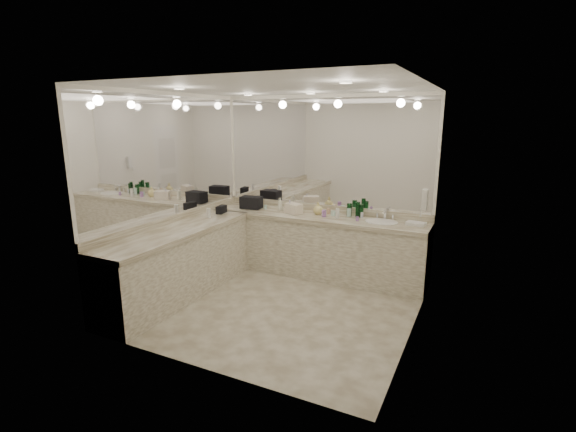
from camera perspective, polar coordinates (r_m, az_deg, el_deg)
The scene contains 37 objects.
floor at distance 5.30m, azimuth -1.30°, elevation -12.10°, with size 3.20×3.20×0.00m, color beige.
ceiling at distance 4.80m, azimuth -1.47°, elevation 17.20°, with size 3.20×3.20×0.00m, color white.
wall_back at distance 6.24m, azimuth 4.95°, elevation 4.27°, with size 3.20×0.02×2.60m, color white.
wall_left at distance 5.79m, azimuth -15.64°, elevation 3.12°, with size 0.02×3.00×2.60m, color white.
wall_right at distance 4.41m, azimuth 17.45°, elevation -0.09°, with size 0.02×3.00×2.60m, color white.
vanity_back_base at distance 6.17m, azimuth 3.79°, elevation -4.22°, with size 3.20×0.60×0.84m, color silver.
vanity_back_top at distance 6.04m, azimuth 3.82°, elevation -0.17°, with size 3.20×0.64×0.06m, color beige.
vanity_left_base at distance 5.60m, azimuth -14.78°, elevation -6.51°, with size 0.60×2.40×0.84m, color silver.
vanity_left_top at distance 5.46m, azimuth -14.98°, elevation -2.07°, with size 0.64×2.42×0.06m, color beige.
backsplash_back at distance 6.28m, azimuth 4.82°, elevation 1.09°, with size 3.20×0.04×0.10m, color beige.
backsplash_left at distance 5.84m, azimuth -15.28°, elevation -0.27°, with size 0.04×3.00×0.10m, color beige.
mirror_back at distance 6.17m, azimuth 5.00°, elevation 8.61°, with size 3.12×0.01×1.55m, color white.
mirror_left at distance 5.72m, azimuth -15.85°, elevation 7.80°, with size 0.01×2.92×1.55m, color white.
sink at distance 5.76m, azimuth 12.64°, elevation -0.87°, with size 0.44×0.44×0.03m, color white.
faucet at distance 5.95m, azimuth 13.15°, elevation 0.28°, with size 0.24×0.16×0.14m, color silver.
wall_phone at distance 5.08m, azimuth 18.21°, elevation 2.16°, with size 0.06×0.10×0.24m, color white.
door at distance 4.00m, azimuth 15.91°, elevation -5.05°, with size 0.02×0.82×2.10m, color white.
black_toiletry_bag at distance 6.46m, azimuth -5.04°, elevation 1.78°, with size 0.32×0.20×0.18m, color black.
black_bag_spill at distance 6.21m, azimuth -9.10°, elevation 0.85°, with size 0.09×0.20×0.11m, color black.
cream_cosmetic_case at distance 6.11m, azimuth 0.77°, elevation 1.00°, with size 0.25×0.15×0.14m, color beige.
hand_towel at distance 5.71m, azimuth 17.09°, elevation -1.00°, with size 0.24×0.16×0.04m, color white.
lotion_left at distance 5.96m, azimuth -10.80°, elevation 0.40°, with size 0.06×0.06×0.13m, color white.
soap_bottle_a at distance 6.32m, azimuth -1.08°, elevation 1.65°, with size 0.07×0.07×0.19m, color silver.
soap_bottle_b at distance 6.15m, azimuth 0.25°, elevation 1.28°, with size 0.08×0.08×0.18m, color silver.
soap_bottle_c at distance 6.07m, azimuth 4.14°, elevation 1.06°, with size 0.14×0.14×0.18m, color #E0D17D.
green_bottle_0 at distance 5.97m, azimuth 9.93°, elevation 0.70°, with size 0.07×0.07×0.18m, color #0F4A1B.
green_bottle_1 at distance 6.02m, azimuth 8.38°, elevation 0.85°, with size 0.07×0.07×0.18m, color #0F4A1B.
green_bottle_2 at distance 5.97m, azimuth 9.52°, elevation 0.87°, with size 0.06×0.06×0.22m, color #0F4A1B.
amenity_bottle_0 at distance 6.44m, azimuth -3.12°, elevation 1.24°, with size 0.05×0.05×0.06m, color silver.
amenity_bottle_1 at distance 5.76m, azimuth 9.45°, elevation -0.38°, with size 0.04×0.04×0.06m, color #9966B2.
amenity_bottle_2 at distance 5.95m, azimuth 10.08°, elevation 0.15°, with size 0.04×0.04×0.08m, color silver.
amenity_bottle_3 at distance 5.94m, azimuth 4.95°, elevation 0.35°, with size 0.06×0.06×0.10m, color #9966B2.
amenity_bottle_4 at distance 6.02m, azimuth 6.21°, elevation 0.38°, with size 0.07×0.07×0.07m, color silver.
amenity_bottle_5 at distance 5.99m, azimuth 8.35°, elevation 0.48°, with size 0.06×0.06×0.12m, color silver.
amenity_bottle_6 at distance 6.11m, azimuth 5.56°, elevation 0.66°, with size 0.05×0.05×0.09m, color #E0B28C.
amenity_bottle_7 at distance 5.84m, azimuth 6.77°, elevation 0.32°, with size 0.05×0.05×0.14m, color white.
amenity_bottle_8 at distance 6.21m, azimuth 0.69°, elevation 1.07°, with size 0.04×0.04×0.12m, color silver.
Camera 1 is at (2.20, -4.26, 2.27)m, focal length 26.00 mm.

